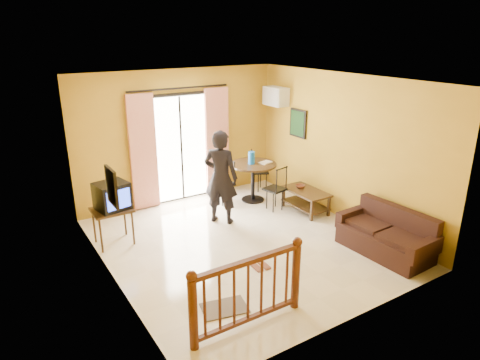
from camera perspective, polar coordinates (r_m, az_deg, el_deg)
ground at (r=7.57m, az=0.43°, el=-8.39°), size 5.00×5.00×0.00m
room_shell at (r=6.94m, az=0.47°, el=4.15°), size 5.00×5.00×5.00m
balcony_door at (r=9.15m, az=-7.83°, el=4.37°), size 2.25×0.14×2.46m
tv_table at (r=7.64m, az=-16.70°, el=-4.24°), size 0.65×0.55×0.65m
television at (r=7.53m, az=-16.70°, el=-2.04°), size 0.59×0.55×0.46m
picture_left at (r=5.95m, az=-16.71°, el=-0.87°), size 0.05×0.42×0.52m
dining_table at (r=9.17m, az=1.75°, el=1.18°), size 1.00×1.00×0.83m
water_jug at (r=9.07m, az=1.55°, el=2.98°), size 0.14×0.14×0.27m
serving_tray at (r=9.18m, az=3.41°, el=2.34°), size 0.32×0.24×0.02m
dining_chairs at (r=9.38m, az=1.68°, el=-2.71°), size 1.59×1.63×0.95m
air_conditioner at (r=9.60m, az=4.77°, el=11.06°), size 0.31×0.60×0.40m
botanical_print at (r=9.26m, az=7.73°, el=7.51°), size 0.05×0.50×0.60m
coffee_table at (r=8.84m, az=8.76°, el=-2.27°), size 0.56×1.01×0.45m
bowl at (r=8.91m, az=8.03°, el=-0.84°), size 0.24×0.24×0.06m
sofa at (r=7.56m, az=19.02°, el=-7.13°), size 0.80×1.63×0.77m
standing_person at (r=8.05m, az=-2.59°, el=0.36°), size 0.76×0.79×1.81m
stair_balustrade at (r=5.37m, az=1.09°, el=-14.11°), size 1.63×0.13×1.04m
doormat at (r=5.98m, az=-2.09°, el=-16.67°), size 0.67×0.52×0.02m
sandals at (r=6.86m, az=2.77°, el=-11.45°), size 0.25×0.25×0.03m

